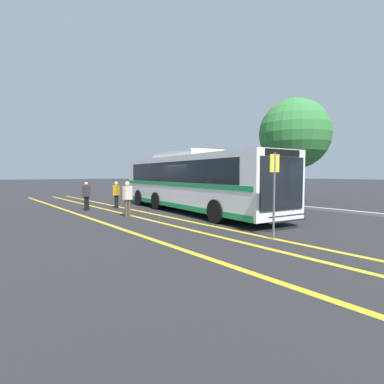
{
  "coord_description": "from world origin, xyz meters",
  "views": [
    {
      "loc": [
        12.59,
        -9.52,
        2.06
      ],
      "look_at": [
        -0.23,
        0.48,
        1.07
      ],
      "focal_mm": 28.0,
      "sensor_mm": 36.0,
      "label": 1
    }
  ],
  "objects_px": {
    "parked_car_2": "(249,195)",
    "pedestrian_2": "(128,197)",
    "pedestrian_1": "(86,194)",
    "bus_stop_sign": "(274,185)",
    "transit_bus": "(192,180)",
    "tree_0": "(295,134)",
    "pedestrian_0": "(116,193)",
    "parked_car_0": "(157,187)",
    "parked_car_1": "(188,189)"
  },
  "relations": [
    {
      "from": "pedestrian_2",
      "to": "bus_stop_sign",
      "type": "relative_size",
      "value": 0.62
    },
    {
      "from": "transit_bus",
      "to": "pedestrian_0",
      "type": "height_order",
      "value": "transit_bus"
    },
    {
      "from": "parked_car_0",
      "to": "parked_car_2",
      "type": "bearing_deg",
      "value": -91.37
    },
    {
      "from": "transit_bus",
      "to": "pedestrian_1",
      "type": "height_order",
      "value": "transit_bus"
    },
    {
      "from": "parked_car_0",
      "to": "bus_stop_sign",
      "type": "xyz_separation_m",
      "value": [
        18.83,
        -7.17,
        0.94
      ]
    },
    {
      "from": "pedestrian_0",
      "to": "tree_0",
      "type": "bearing_deg",
      "value": -55.41
    },
    {
      "from": "transit_bus",
      "to": "pedestrian_2",
      "type": "bearing_deg",
      "value": 0.92
    },
    {
      "from": "parked_car_2",
      "to": "pedestrian_1",
      "type": "bearing_deg",
      "value": -21.12
    },
    {
      "from": "pedestrian_1",
      "to": "parked_car_2",
      "type": "bearing_deg",
      "value": -47.36
    },
    {
      "from": "pedestrian_0",
      "to": "pedestrian_1",
      "type": "bearing_deg",
      "value": 148.17
    },
    {
      "from": "parked_car_0",
      "to": "pedestrian_2",
      "type": "xyz_separation_m",
      "value": [
        11.48,
        -8.62,
        0.19
      ]
    },
    {
      "from": "parked_car_1",
      "to": "bus_stop_sign",
      "type": "relative_size",
      "value": 1.59
    },
    {
      "from": "parked_car_2",
      "to": "pedestrian_2",
      "type": "bearing_deg",
      "value": 0.31
    },
    {
      "from": "parked_car_0",
      "to": "parked_car_1",
      "type": "distance_m",
      "value": 5.4
    },
    {
      "from": "parked_car_2",
      "to": "bus_stop_sign",
      "type": "relative_size",
      "value": 1.76
    },
    {
      "from": "parked_car_2",
      "to": "bus_stop_sign",
      "type": "height_order",
      "value": "bus_stop_sign"
    },
    {
      "from": "parked_car_0",
      "to": "pedestrian_1",
      "type": "bearing_deg",
      "value": -139.93
    },
    {
      "from": "parked_car_0",
      "to": "pedestrian_0",
      "type": "relative_size",
      "value": 2.5
    },
    {
      "from": "parked_car_0",
      "to": "bus_stop_sign",
      "type": "relative_size",
      "value": 1.46
    },
    {
      "from": "pedestrian_2",
      "to": "transit_bus",
      "type": "bearing_deg",
      "value": 162.71
    },
    {
      "from": "transit_bus",
      "to": "tree_0",
      "type": "xyz_separation_m",
      "value": [
        0.02,
        9.54,
        3.26
      ]
    },
    {
      "from": "transit_bus",
      "to": "pedestrian_1",
      "type": "bearing_deg",
      "value": -36.02
    },
    {
      "from": "parked_car_2",
      "to": "pedestrian_1",
      "type": "distance_m",
      "value": 9.88
    },
    {
      "from": "parked_car_1",
      "to": "pedestrian_2",
      "type": "distance_m",
      "value": 10.29
    },
    {
      "from": "tree_0",
      "to": "parked_car_1",
      "type": "bearing_deg",
      "value": -142.69
    },
    {
      "from": "pedestrian_1",
      "to": "bus_stop_sign",
      "type": "xyz_separation_m",
      "value": [
        10.99,
        2.2,
        0.8
      ]
    },
    {
      "from": "transit_bus",
      "to": "pedestrian_2",
      "type": "xyz_separation_m",
      "value": [
        -0.32,
        -3.66,
        -0.74
      ]
    },
    {
      "from": "parked_car_0",
      "to": "bus_stop_sign",
      "type": "bearing_deg",
      "value": -110.72
    },
    {
      "from": "pedestrian_2",
      "to": "bus_stop_sign",
      "type": "xyz_separation_m",
      "value": [
        7.35,
        1.46,
        0.74
      ]
    },
    {
      "from": "parked_car_1",
      "to": "tree_0",
      "type": "bearing_deg",
      "value": -50.51
    },
    {
      "from": "pedestrian_1",
      "to": "pedestrian_2",
      "type": "height_order",
      "value": "pedestrian_2"
    },
    {
      "from": "pedestrian_1",
      "to": "tree_0",
      "type": "distance_m",
      "value": 15.05
    },
    {
      "from": "pedestrian_0",
      "to": "pedestrian_1",
      "type": "distance_m",
      "value": 1.85
    },
    {
      "from": "parked_car_2",
      "to": "pedestrian_0",
      "type": "height_order",
      "value": "pedestrian_0"
    },
    {
      "from": "pedestrian_1",
      "to": "bus_stop_sign",
      "type": "distance_m",
      "value": 11.24
    },
    {
      "from": "parked_car_1",
      "to": "transit_bus",
      "type": "bearing_deg",
      "value": -123.65
    },
    {
      "from": "transit_bus",
      "to": "parked_car_1",
      "type": "height_order",
      "value": "transit_bus"
    },
    {
      "from": "transit_bus",
      "to": "bus_stop_sign",
      "type": "relative_size",
      "value": 4.77
    },
    {
      "from": "parked_car_1",
      "to": "pedestrian_1",
      "type": "bearing_deg",
      "value": -162.61
    },
    {
      "from": "parked_car_2",
      "to": "parked_car_1",
      "type": "bearing_deg",
      "value": -87.4
    },
    {
      "from": "pedestrian_0",
      "to": "transit_bus",
      "type": "bearing_deg",
      "value": -94.66
    },
    {
      "from": "bus_stop_sign",
      "to": "parked_car_2",
      "type": "bearing_deg",
      "value": -128.24
    },
    {
      "from": "parked_car_1",
      "to": "pedestrian_2",
      "type": "xyz_separation_m",
      "value": [
        6.09,
        -8.29,
        0.16
      ]
    },
    {
      "from": "parked_car_0",
      "to": "tree_0",
      "type": "distance_m",
      "value": 13.35
    },
    {
      "from": "transit_bus",
      "to": "bus_stop_sign",
      "type": "height_order",
      "value": "transit_bus"
    },
    {
      "from": "pedestrian_1",
      "to": "pedestrian_2",
      "type": "relative_size",
      "value": 0.95
    },
    {
      "from": "tree_0",
      "to": "pedestrian_0",
      "type": "bearing_deg",
      "value": -108.86
    },
    {
      "from": "pedestrian_2",
      "to": "tree_0",
      "type": "xyz_separation_m",
      "value": [
        0.34,
        13.19,
        4.01
      ]
    },
    {
      "from": "parked_car_1",
      "to": "pedestrian_2",
      "type": "relative_size",
      "value": 2.55
    },
    {
      "from": "parked_car_1",
      "to": "parked_car_2",
      "type": "height_order",
      "value": "parked_car_1"
    }
  ]
}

